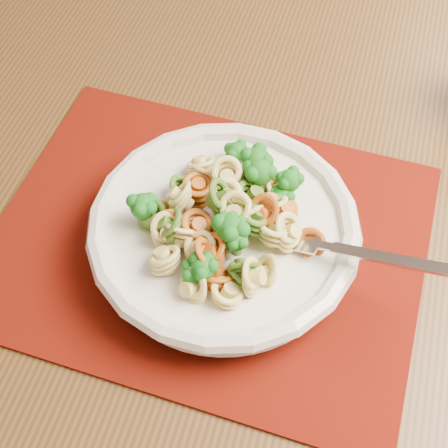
% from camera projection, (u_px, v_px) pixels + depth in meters
% --- Properties ---
extents(dining_table, '(1.46, 1.06, 0.75)m').
position_uv_depth(dining_table, '(244.00, 197.00, 0.76)').
color(dining_table, '#543617').
rests_on(dining_table, ground).
extents(placemat, '(0.44, 0.36, 0.00)m').
position_uv_depth(placemat, '(208.00, 241.00, 0.59)').
color(placemat, '#510A03').
rests_on(placemat, dining_table).
extents(pasta_bowl, '(0.25, 0.25, 0.05)m').
position_uv_depth(pasta_bowl, '(224.00, 231.00, 0.56)').
color(pasta_bowl, beige).
rests_on(pasta_bowl, placemat).
extents(pasta_broccoli_heap, '(0.21, 0.21, 0.06)m').
position_uv_depth(pasta_broccoli_heap, '(224.00, 220.00, 0.55)').
color(pasta_broccoli_heap, '#DCC16D').
rests_on(pasta_broccoli_heap, pasta_bowl).
extents(fork, '(0.18, 0.03, 0.08)m').
position_uv_depth(fork, '(306.00, 242.00, 0.54)').
color(fork, silver).
rests_on(fork, pasta_bowl).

